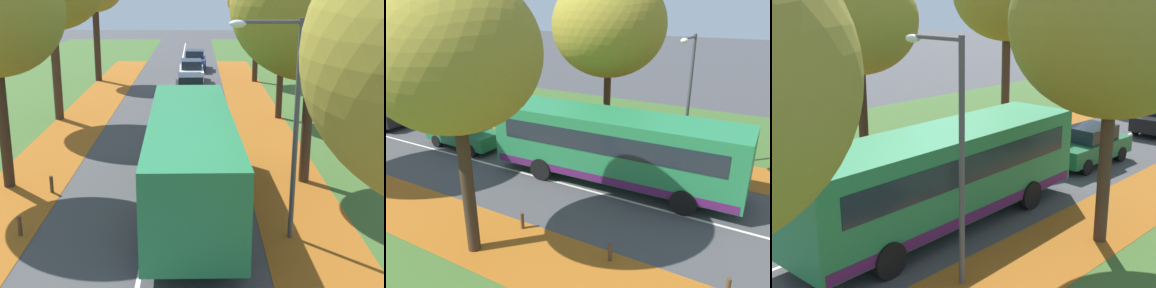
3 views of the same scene
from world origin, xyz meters
The scene contains 14 objects.
leaf_litter_left centered at (-4.60, 14.00, 0.01)m, with size 2.80×60.00×0.00m, color #9E5619.
grass_verge_right centered at (9.20, 20.00, 0.00)m, with size 12.00×90.00×0.01m, color #3D6028.
leaf_litter_right centered at (4.60, 14.00, 0.01)m, with size 2.80×60.00×0.00m, color #9E5619.
road_centre_line centered at (0.00, 20.00, 0.00)m, with size 0.12×80.00×0.01m, color silver.
tree_right_near centered at (5.23, 12.37, 6.14)m, with size 5.58×5.58×8.67m.
tree_right_mid centered at (5.72, 21.95, 5.30)m, with size 4.17×4.17×7.20m.
bollard_fourth centered at (-3.58, 7.91, 0.29)m, with size 0.12×0.12×0.57m, color #4C3823.
bollard_fifth centered at (-3.54, 11.18, 0.30)m, with size 0.12×0.12×0.59m, color #4C3823.
streetlamp_right centered at (3.67, 7.89, 3.74)m, with size 1.89×0.28×6.00m.
bus centered at (1.20, 10.01, 1.70)m, with size 2.88×10.47×2.98m.
car_green_lead centered at (1.10, 18.65, 0.81)m, with size 1.91×4.26×1.62m.
car_black_following centered at (0.99, 26.05, 0.81)m, with size 1.94×4.28×1.62m.
car_white_third_in_line centered at (0.99, 32.75, 0.81)m, with size 1.86×4.24×1.62m.
car_blue_fourth_in_line centered at (1.21, 38.84, 0.81)m, with size 1.90×4.26×1.62m.
Camera 1 is at (1.38, -5.74, 6.77)m, focal length 50.00 mm.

